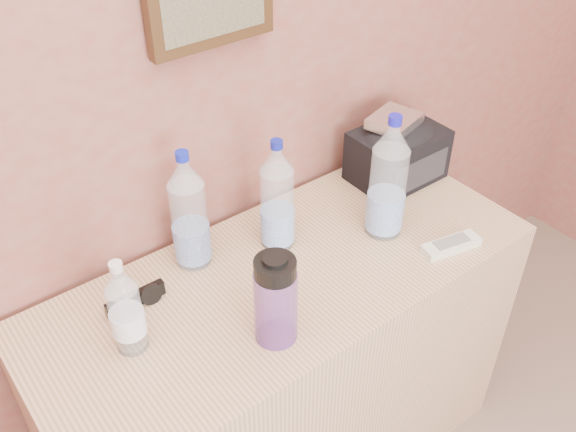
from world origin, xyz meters
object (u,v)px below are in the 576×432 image
at_px(sunglasses, 135,299).
at_px(toiletry_bag, 398,152).
at_px(dresser, 286,377).
at_px(pet_large_d, 388,183).
at_px(ac_remote, 451,245).
at_px(pet_large_c, 189,216).
at_px(pet_small, 126,311).
at_px(pet_large_b, 277,200).
at_px(foil_packet, 394,121).
at_px(nalgene_bottle, 276,299).

bearing_deg(sunglasses, toiletry_bag, 0.62).
height_order(dresser, toiletry_bag, toiletry_bag).
distance_m(pet_large_d, toiletry_bag, 0.26).
bearing_deg(toiletry_bag, ac_remote, -109.60).
xyz_separation_m(pet_large_c, sunglasses, (-0.18, -0.05, -0.12)).
bearing_deg(dresser, pet_small, 176.81).
bearing_deg(pet_large_b, pet_small, -169.51).
bearing_deg(foil_packet, pet_large_c, 177.29).
xyz_separation_m(dresser, pet_large_b, (0.05, 0.10, 0.53)).
height_order(pet_large_b, sunglasses, pet_large_b).
bearing_deg(foil_packet, sunglasses, -178.53).
bearing_deg(pet_large_b, dresser, -117.35).
xyz_separation_m(pet_large_d, nalgene_bottle, (-0.43, -0.12, -0.04)).
bearing_deg(nalgene_bottle, sunglasses, 126.61).
xyz_separation_m(pet_large_c, ac_remote, (0.53, -0.36, -0.13)).
relative_size(pet_large_b, pet_large_d, 0.89).
height_order(pet_large_d, sunglasses, pet_large_d).
bearing_deg(pet_small, nalgene_bottle, -32.36).
height_order(pet_large_d, nalgene_bottle, pet_large_d).
height_order(sunglasses, ac_remote, sunglasses).
distance_m(pet_large_b, ac_remote, 0.45).
distance_m(dresser, pet_small, 0.63).
relative_size(nalgene_bottle, ac_remote, 1.45).
bearing_deg(toiletry_bag, nalgene_bottle, -156.16).
bearing_deg(ac_remote, pet_large_c, 158.93).
relative_size(sunglasses, foil_packet, 1.05).
relative_size(pet_large_b, pet_small, 1.28).
xyz_separation_m(sunglasses, foil_packet, (0.82, 0.02, 0.17)).
height_order(pet_large_b, nalgene_bottle, pet_large_b).
relative_size(pet_small, toiletry_bag, 0.94).
xyz_separation_m(pet_large_b, foil_packet, (0.43, 0.04, 0.05)).
height_order(dresser, pet_large_c, pet_large_c).
distance_m(pet_large_b, foil_packet, 0.44).
xyz_separation_m(pet_large_b, pet_large_c, (-0.20, 0.07, 0.01)).
distance_m(toiletry_bag, foil_packet, 0.10).
height_order(nalgene_bottle, sunglasses, nalgene_bottle).
bearing_deg(pet_large_c, pet_small, -147.74).
height_order(dresser, pet_large_d, pet_large_d).
relative_size(pet_large_b, sunglasses, 2.13).
xyz_separation_m(pet_large_c, toiletry_bag, (0.65, -0.04, -0.05)).
bearing_deg(pet_large_d, ac_remote, -61.48).
bearing_deg(ac_remote, nalgene_bottle, -171.59).
bearing_deg(pet_large_c, toiletry_bag, -3.89).
distance_m(pet_large_d, sunglasses, 0.66).
distance_m(pet_large_b, nalgene_bottle, 0.31).
height_order(dresser, nalgene_bottle, nalgene_bottle).
distance_m(pet_large_b, pet_small, 0.46).
bearing_deg(pet_small, dresser, -3.19).
distance_m(pet_large_c, sunglasses, 0.23).
distance_m(nalgene_bottle, toiletry_bag, 0.69).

